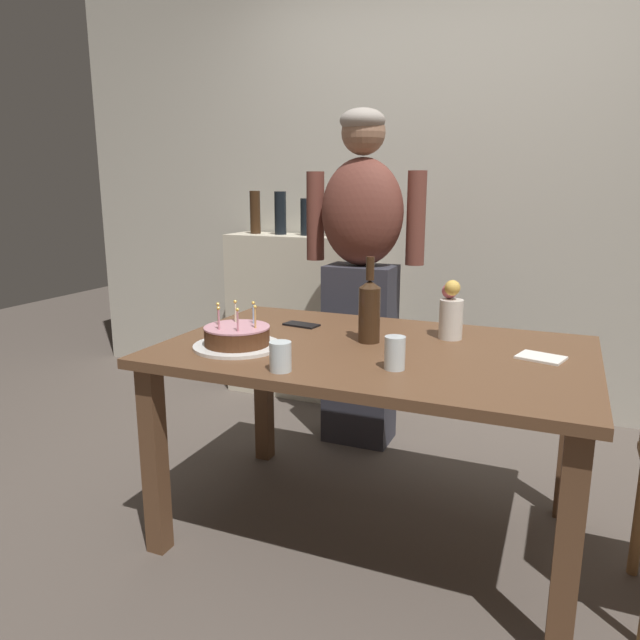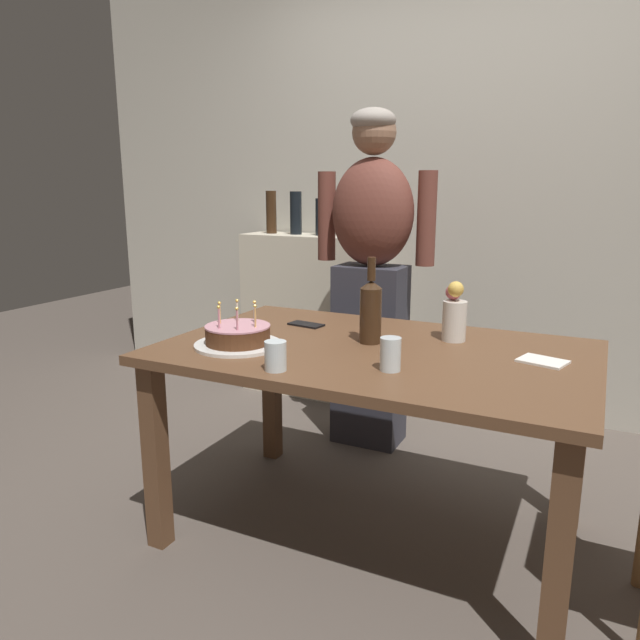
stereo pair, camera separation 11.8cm
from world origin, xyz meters
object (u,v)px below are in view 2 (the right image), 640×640
object	(u,v)px
water_glass_far	(390,354)
cell_phone	(306,325)
wine_bottle	(371,310)
birthday_cake	(238,337)
napkin_stack	(543,361)
flower_vase	(454,313)
water_glass_near	(276,356)
person_man_bearded	(371,275)

from	to	relation	value
water_glass_far	cell_phone	world-z (taller)	water_glass_far
wine_bottle	cell_phone	bearing A→B (deg)	157.75
birthday_cake	water_glass_far	size ratio (longest dim) A/B	2.97
napkin_stack	flower_vase	world-z (taller)	flower_vase
birthday_cake	cell_phone	xyz separation A→B (m)	(0.07, 0.40, -0.03)
birthday_cake	cell_phone	distance (m)	0.40
wine_bottle	flower_vase	size ratio (longest dim) A/B	1.41
water_glass_far	napkin_stack	distance (m)	0.52
water_glass_near	napkin_stack	world-z (taller)	water_glass_near
wine_bottle	cell_phone	size ratio (longest dim) A/B	2.20
water_glass_near	water_glass_far	size ratio (longest dim) A/B	0.89
water_glass_far	napkin_stack	size ratio (longest dim) A/B	0.73
wine_bottle	napkin_stack	distance (m)	0.61
birthday_cake	water_glass_near	world-z (taller)	birthday_cake
cell_phone	flower_vase	bearing A→B (deg)	11.56
flower_vase	cell_phone	bearing A→B (deg)	-177.07
cell_phone	napkin_stack	bearing A→B (deg)	1.22
cell_phone	napkin_stack	world-z (taller)	same
birthday_cake	flower_vase	bearing A→B (deg)	32.29
water_glass_far	wine_bottle	distance (m)	0.34
birthday_cake	person_man_bearded	bearing A→B (deg)	82.92
wine_bottle	water_glass_far	bearing A→B (deg)	-57.94
napkin_stack	flower_vase	size ratio (longest dim) A/B	0.65
birthday_cake	wine_bottle	bearing A→B (deg)	32.20
wine_bottle	flower_vase	xyz separation A→B (m)	(0.27, 0.17, -0.02)
napkin_stack	water_glass_far	bearing A→B (deg)	-144.39
birthday_cake	water_glass_far	world-z (taller)	birthday_cake
water_glass_far	person_man_bearded	world-z (taller)	person_man_bearded
birthday_cake	cell_phone	world-z (taller)	birthday_cake
person_man_bearded	water_glass_far	bearing A→B (deg)	114.37
person_man_bearded	water_glass_near	bearing A→B (deg)	96.82
water_glass_near	flower_vase	xyz separation A→B (m)	(0.41, 0.61, 0.06)
cell_phone	napkin_stack	xyz separation A→B (m)	(0.94, -0.12, 0.00)
water_glass_near	cell_phone	bearing A→B (deg)	108.51
person_man_bearded	flower_vase	bearing A→B (deg)	134.11
wine_bottle	person_man_bearded	xyz separation A→B (m)	(-0.29, 0.74, 0.01)
water_glass_near	person_man_bearded	bearing A→B (deg)	96.82
person_man_bearded	napkin_stack	bearing A→B (deg)	140.79
cell_phone	birthday_cake	bearing A→B (deg)	-91.47
water_glass_far	napkin_stack	bearing A→B (deg)	35.61
birthday_cake	water_glass_far	xyz separation A→B (m)	(0.59, -0.03, 0.02)
napkin_stack	cell_phone	bearing A→B (deg)	172.59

